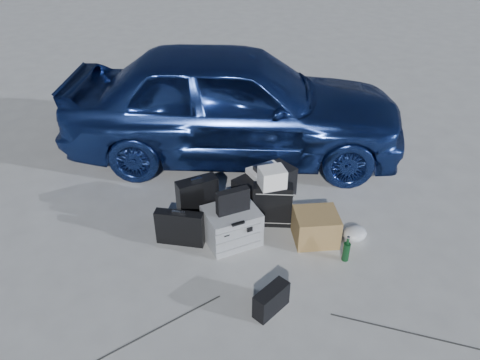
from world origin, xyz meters
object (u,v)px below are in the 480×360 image
object	(u,v)px
briefcase	(180,228)
suitcase_right	(272,205)
suitcase_left	(198,202)
duffel_bag	(265,188)
green_bottle	(347,249)
cardboard_box	(316,227)
pelican_case	(232,226)
car	(234,102)

from	to	relation	value
briefcase	suitcase_right	distance (m)	1.06
suitcase_left	duffel_bag	size ratio (longest dim) A/B	0.75
briefcase	green_bottle	size ratio (longest dim) A/B	1.76
suitcase_right	cardboard_box	size ratio (longest dim) A/B	1.13
pelican_case	briefcase	distance (m)	0.55
suitcase_left	duffel_bag	distance (m)	0.88
pelican_case	green_bottle	size ratio (longest dim) A/B	1.88
suitcase_right	briefcase	bearing A→B (deg)	-158.41
suitcase_left	cardboard_box	bearing A→B (deg)	-39.35
briefcase	duffel_bag	bearing A→B (deg)	49.35
duffel_bag	briefcase	bearing A→B (deg)	179.07
cardboard_box	green_bottle	world-z (taller)	cardboard_box
green_bottle	suitcase_left	bearing A→B (deg)	141.05
briefcase	suitcase_right	world-z (taller)	suitcase_right
suitcase_left	suitcase_right	size ratio (longest dim) A/B	1.14
suitcase_left	cardboard_box	world-z (taller)	suitcase_left
pelican_case	green_bottle	xyz separation A→B (m)	(1.03, -0.65, -0.05)
car	suitcase_left	distance (m)	1.75
car	suitcase_right	xyz separation A→B (m)	(-0.07, -1.70, -0.52)
duffel_bag	cardboard_box	xyz separation A→B (m)	(0.28, -0.84, -0.02)
car	pelican_case	bearing A→B (deg)	-177.51
suitcase_right	green_bottle	world-z (taller)	suitcase_right
briefcase	green_bottle	bearing A→B (deg)	1.01
green_bottle	car	bearing A→B (deg)	99.90
pelican_case	cardboard_box	bearing A→B (deg)	-24.07
duffel_bag	green_bottle	distance (m)	1.31
briefcase	cardboard_box	world-z (taller)	briefcase
suitcase_left	cardboard_box	xyz separation A→B (m)	(1.14, -0.66, -0.12)
car	green_bottle	bearing A→B (deg)	-149.80
car	duffel_bag	distance (m)	1.39
cardboard_box	suitcase_right	bearing A→B (deg)	130.60
suitcase_right	green_bottle	distance (m)	0.95
pelican_case	suitcase_left	world-z (taller)	suitcase_left
briefcase	suitcase_left	size ratio (longest dim) A/B	0.88
suitcase_right	cardboard_box	xyz separation A→B (m)	(0.35, -0.41, -0.09)
briefcase	suitcase_left	world-z (taller)	suitcase_left
cardboard_box	briefcase	bearing A→B (deg)	164.63
car	briefcase	size ratio (longest dim) A/B	8.80
duffel_bag	cardboard_box	bearing A→B (deg)	-94.51
cardboard_box	car	bearing A→B (deg)	97.39
briefcase	duffel_bag	distance (m)	1.21
suitcase_left	duffel_bag	world-z (taller)	suitcase_left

